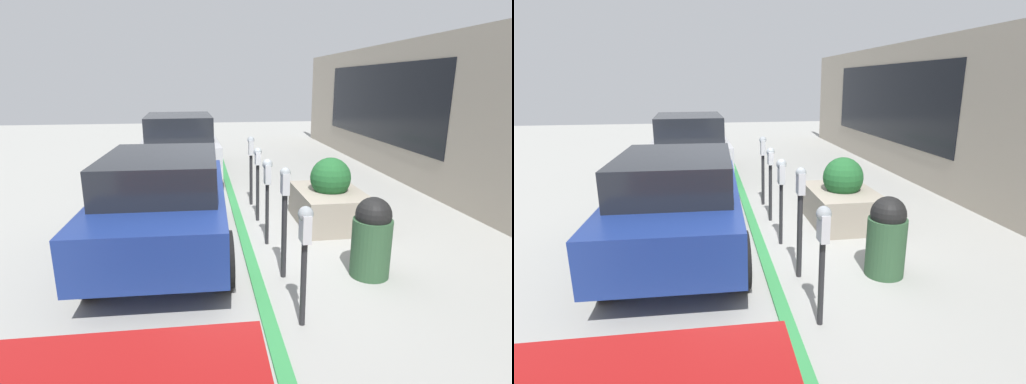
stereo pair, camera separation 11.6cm
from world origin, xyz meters
TOP-DOWN VIEW (x-y plane):
  - ground_plane at (0.00, 0.00)m, footprint 40.00×40.00m
  - curb_strip at (0.00, 0.08)m, footprint 24.50×0.16m
  - parking_meter_nearest at (-2.22, -0.27)m, footprint 0.19×0.16m
  - parking_meter_second at (-1.12, -0.30)m, footprint 0.16×0.14m
  - parking_meter_middle at (0.03, -0.26)m, footprint 0.19×0.16m
  - parking_meter_fourth at (1.17, -0.28)m, footprint 0.18×0.15m
  - parking_meter_farthest at (2.20, -0.29)m, footprint 0.17×0.15m
  - planter_box at (0.84, -1.56)m, footprint 1.62×1.15m
  - parked_car_middle at (-0.05, 1.32)m, footprint 4.07×1.89m
  - parked_car_rear at (5.42, 1.30)m, footprint 4.56×2.13m
  - trash_bin at (-1.24, -1.46)m, footprint 0.52×0.52m

SIDE VIEW (x-z plane):
  - ground_plane at x=0.00m, z-range 0.00..0.00m
  - curb_strip at x=0.00m, z-range 0.00..0.04m
  - planter_box at x=0.84m, z-range -0.16..1.07m
  - trash_bin at x=-1.24m, z-range 0.00..1.10m
  - parked_car_middle at x=-0.05m, z-range 0.05..1.59m
  - parked_car_rear at x=5.42m, z-range 0.01..1.68m
  - parking_meter_nearest at x=-2.22m, z-range 0.30..1.64m
  - parking_meter_second at x=-1.12m, z-range 0.24..1.74m
  - parking_meter_fourth at x=1.17m, z-range 0.30..1.69m
  - parking_meter_farthest at x=2.20m, z-range 0.29..1.75m
  - parking_meter_middle at x=0.03m, z-range 0.35..1.74m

